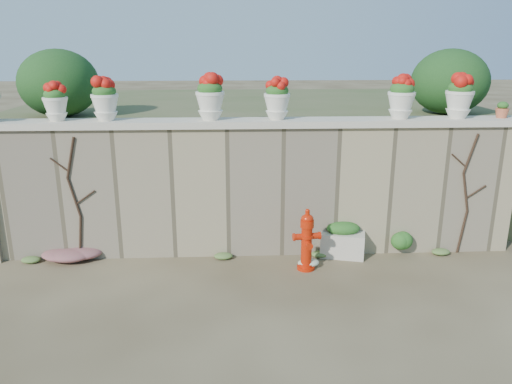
{
  "coord_description": "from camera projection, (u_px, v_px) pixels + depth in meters",
  "views": [
    {
      "loc": [
        -0.33,
        -5.56,
        3.18
      ],
      "look_at": [
        -0.0,
        1.4,
        1.1
      ],
      "focal_mm": 35.0,
      "sensor_mm": 36.0,
      "label": 1
    }
  ],
  "objects": [
    {
      "name": "ground",
      "position": [
        262.0,
        308.0,
        6.25
      ],
      "size": [
        80.0,
        80.0,
        0.0
      ],
      "primitive_type": "plane",
      "color": "#463923",
      "rests_on": "ground"
    },
    {
      "name": "stone_wall",
      "position": [
        255.0,
        191.0,
        7.69
      ],
      "size": [
        8.0,
        0.4,
        2.0
      ],
      "primitive_type": "cube",
      "color": "gray",
      "rests_on": "ground"
    },
    {
      "name": "wall_cap",
      "position": [
        255.0,
        123.0,
        7.38
      ],
      "size": [
        8.1,
        0.52,
        0.1
      ],
      "primitive_type": "cube",
      "color": "beige",
      "rests_on": "stone_wall"
    },
    {
      "name": "raised_fill",
      "position": [
        248.0,
        149.0,
        10.75
      ],
      "size": [
        9.0,
        6.0,
        2.0
      ],
      "primitive_type": "cube",
      "color": "#384C23",
      "rests_on": "ground"
    },
    {
      "name": "back_shrub_left",
      "position": [
        59.0,
        83.0,
        8.25
      ],
      "size": [
        1.3,
        1.3,
        1.1
      ],
      "primitive_type": "ellipsoid",
      "color": "#143814",
      "rests_on": "raised_fill"
    },
    {
      "name": "back_shrub_right",
      "position": [
        450.0,
        82.0,
        8.54
      ],
      "size": [
        1.3,
        1.3,
        1.1
      ],
      "primitive_type": "ellipsoid",
      "color": "#143814",
      "rests_on": "raised_fill"
    },
    {
      "name": "vine_left",
      "position": [
        75.0,
        198.0,
        7.36
      ],
      "size": [
        0.6,
        0.04,
        1.91
      ],
      "color": "black",
      "rests_on": "ground"
    },
    {
      "name": "vine_right",
      "position": [
        466.0,
        193.0,
        7.62
      ],
      "size": [
        0.6,
        0.04,
        1.91
      ],
      "color": "black",
      "rests_on": "ground"
    },
    {
      "name": "fire_hydrant",
      "position": [
        307.0,
        239.0,
        7.19
      ],
      "size": [
        0.4,
        0.28,
        0.92
      ],
      "rotation": [
        0.0,
        0.0,
        0.13
      ],
      "color": "#BB1E07",
      "rests_on": "ground"
    },
    {
      "name": "planter_box",
      "position": [
        343.0,
        240.0,
        7.72
      ],
      "size": [
        0.74,
        0.54,
        0.55
      ],
      "rotation": [
        0.0,
        0.0,
        -0.25
      ],
      "color": "beige",
      "rests_on": "ground"
    },
    {
      "name": "green_shrub",
      "position": [
        404.0,
        239.0,
        7.73
      ],
      "size": [
        0.57,
        0.51,
        0.54
      ],
      "primitive_type": "ellipsoid",
      "color": "#1E5119",
      "rests_on": "ground"
    },
    {
      "name": "magenta_clump",
      "position": [
        71.0,
        253.0,
        7.57
      ],
      "size": [
        0.89,
        0.6,
        0.24
      ],
      "primitive_type": "ellipsoid",
      "color": "#B32363",
      "rests_on": "ground"
    },
    {
      "name": "white_flowers",
      "position": [
        303.0,
        261.0,
        7.37
      ],
      "size": [
        0.49,
        0.39,
        0.18
      ],
      "primitive_type": "ellipsoid",
      "color": "white",
      "rests_on": "ground"
    },
    {
      "name": "urn_pot_0",
      "position": [
        55.0,
        102.0,
        7.16
      ],
      "size": [
        0.35,
        0.35,
        0.55
      ],
      "color": "silver",
      "rests_on": "wall_cap"
    },
    {
      "name": "urn_pot_1",
      "position": [
        105.0,
        100.0,
        7.19
      ],
      "size": [
        0.39,
        0.39,
        0.61
      ],
      "color": "silver",
      "rests_on": "wall_cap"
    },
    {
      "name": "urn_pot_2",
      "position": [
        210.0,
        97.0,
        7.25
      ],
      "size": [
        0.42,
        0.42,
        0.66
      ],
      "color": "silver",
      "rests_on": "wall_cap"
    },
    {
      "name": "urn_pot_3",
      "position": [
        277.0,
        99.0,
        7.3
      ],
      "size": [
        0.39,
        0.39,
        0.61
      ],
      "color": "silver",
      "rests_on": "wall_cap"
    },
    {
      "name": "urn_pot_4",
      "position": [
        401.0,
        97.0,
        7.38
      ],
      "size": [
        0.4,
        0.4,
        0.63
      ],
      "color": "silver",
      "rests_on": "wall_cap"
    },
    {
      "name": "urn_pot_5",
      "position": [
        459.0,
        97.0,
        7.42
      ],
      "size": [
        0.41,
        0.41,
        0.65
      ],
      "color": "silver",
      "rests_on": "wall_cap"
    },
    {
      "name": "terracotta_pot",
      "position": [
        502.0,
        111.0,
        7.51
      ],
      "size": [
        0.2,
        0.2,
        0.24
      ],
      "color": "#C05D3A",
      "rests_on": "wall_cap"
    }
  ]
}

